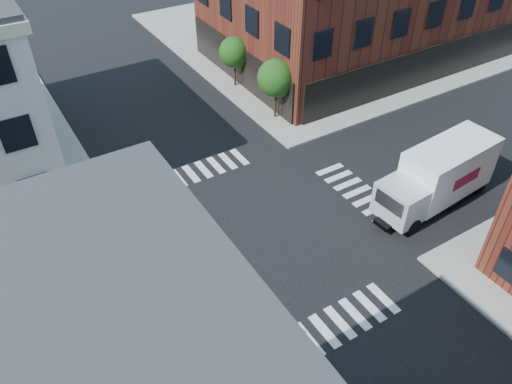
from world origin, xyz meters
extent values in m
plane|color=black|center=(0.00, 0.00, 0.00)|extent=(120.00, 120.00, 0.00)
cube|color=gray|center=(21.00, 21.00, 0.07)|extent=(30.00, 30.00, 0.15)
cylinder|color=black|center=(7.50, 10.00, 0.89)|extent=(0.18, 0.18, 1.47)
cylinder|color=black|center=(7.50, 10.00, 1.62)|extent=(0.12, 0.12, 1.47)
sphere|color=#10380F|center=(7.50, 10.00, 3.30)|extent=(2.69, 2.69, 2.69)
sphere|color=#10380F|center=(7.75, 9.90, 2.75)|extent=(1.85, 1.85, 1.85)
cylinder|color=black|center=(7.50, 16.00, 0.81)|extent=(0.18, 0.18, 1.33)
cylinder|color=black|center=(7.50, 16.00, 1.48)|extent=(0.12, 0.12, 1.33)
sphere|color=#10380F|center=(7.50, 16.00, 3.00)|extent=(2.43, 2.43, 2.43)
sphere|color=#10380F|center=(7.75, 15.90, 2.51)|extent=(1.67, 1.67, 1.67)
cylinder|color=black|center=(-6.80, -6.80, 2.30)|extent=(0.12, 0.12, 4.60)
cube|color=#053819|center=(-6.25, -6.80, 3.15)|extent=(1.10, 0.03, 0.22)
cube|color=#053819|center=(-6.80, -6.25, 3.40)|extent=(0.03, 1.10, 0.22)
imported|color=black|center=(-6.45, -6.70, 3.90)|extent=(0.22, 0.18, 1.10)
imported|color=black|center=(-6.90, -6.45, 3.90)|extent=(0.18, 0.22, 1.10)
cube|color=white|center=(10.94, -2.98, 2.15)|extent=(6.12, 3.02, 3.17)
cube|color=maroon|center=(11.04, -4.27, 2.15)|extent=(2.25, 0.22, 0.72)
cube|color=maroon|center=(10.84, -1.68, 2.15)|extent=(2.25, 0.22, 0.72)
cube|color=silver|center=(7.07, -3.28, 1.59)|extent=(2.23, 2.61, 2.05)
cube|color=black|center=(6.10, -3.36, 1.94)|extent=(0.26, 1.95, 0.92)
cube|color=black|center=(9.72, -3.07, 0.51)|extent=(8.24, 1.66, 0.26)
cylinder|color=black|center=(7.15, -4.35, 0.51)|extent=(1.05, 0.44, 1.02)
cylinder|color=black|center=(6.98, -2.21, 0.51)|extent=(1.05, 0.44, 1.02)
cylinder|color=black|center=(10.82, -4.06, 0.51)|extent=(1.05, 0.44, 1.02)
cylinder|color=black|center=(10.65, -1.92, 0.51)|extent=(1.05, 0.44, 1.02)
cylinder|color=black|center=(13.27, -3.87, 0.51)|extent=(1.05, 0.44, 1.02)
cylinder|color=black|center=(13.10, -1.73, 0.51)|extent=(1.05, 0.44, 1.02)
cube|color=#CD3F09|center=(-4.34, -3.82, 0.02)|extent=(0.44, 0.44, 0.04)
cone|color=#CD3F09|center=(-4.34, -3.82, 0.34)|extent=(0.42, 0.42, 0.68)
cylinder|color=white|center=(-4.34, -3.82, 0.44)|extent=(0.26, 0.26, 0.08)
camera|label=1|loc=(-10.73, -17.00, 19.36)|focal=35.00mm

